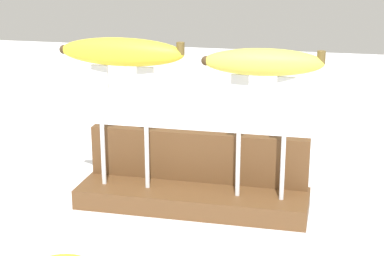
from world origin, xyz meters
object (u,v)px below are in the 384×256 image
banana_raised_left (122,52)px  fork_stand_right (261,126)px  banana_raised_right (263,62)px  fork_fallen_near (61,151)px  fork_stand_left (124,116)px

banana_raised_left → fork_stand_right: bearing=-0.0°
banana_raised_right → fork_fallen_near: bearing=153.3°
fork_stand_right → fork_fallen_near: (-0.42, 0.21, -0.14)m
banana_raised_left → banana_raised_right: banana_raised_left is taller
fork_stand_left → banana_raised_right: banana_raised_right is taller
banana_raised_right → fork_fallen_near: 0.53m
fork_stand_right → banana_raised_left: size_ratio=0.95×
fork_stand_left → fork_stand_right: 0.21m
banana_raised_left → fork_stand_left: bearing=-0.9°
fork_stand_right → banana_raised_left: (-0.21, 0.00, 0.10)m
fork_stand_left → fork_fallen_near: size_ratio=1.37×
fork_stand_right → fork_stand_left: bearing=180.0°
fork_stand_left → fork_stand_right: fork_stand_left is taller
banana_raised_right → fork_fallen_near: banana_raised_right is taller
fork_stand_left → banana_raised_left: (-0.00, 0.00, 0.10)m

